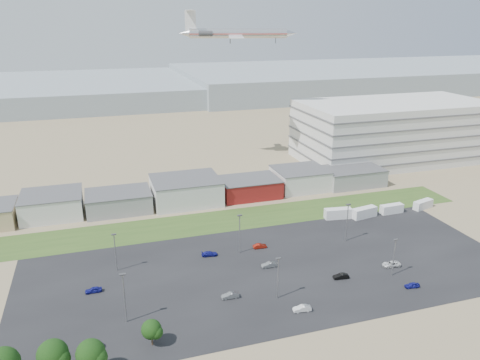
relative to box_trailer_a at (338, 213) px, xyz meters
name	(u,v)px	position (x,y,z in m)	size (l,w,h in m)	color
ground	(284,321)	(-35.90, -43.30, -1.56)	(700.00, 700.00, 0.00)	#8B7C58
parking_lot	(271,270)	(-30.90, -23.30, -1.56)	(120.00, 50.00, 0.01)	black
grass_strip	(218,221)	(-35.90, 8.70, -1.55)	(160.00, 16.00, 0.02)	#324F1D
hills_backdrop	(183,87)	(4.10, 271.70, 2.94)	(700.00, 200.00, 9.00)	gray
building_row	(153,194)	(-52.90, 27.70, 2.44)	(170.00, 20.00, 8.00)	silver
parking_garage	(393,131)	(54.10, 51.70, 10.94)	(80.00, 40.00, 25.00)	silver
box_trailer_a	(338,213)	(0.00, 0.00, 0.00)	(8.34, 2.61, 3.13)	silver
box_trailer_b	(364,212)	(8.11, -1.77, -0.01)	(8.30, 2.59, 3.11)	silver
box_trailer_c	(392,209)	(18.18, -1.45, -0.16)	(7.51, 2.35, 2.82)	silver
box_trailer_d	(423,204)	(30.13, -1.28, -0.18)	(7.37, 2.30, 2.77)	silver
tree_mid	(53,358)	(-79.24, -46.32, 2.66)	(5.63, 5.63, 8.44)	black
tree_right	(91,356)	(-73.16, -47.67, 2.45)	(5.35, 5.35, 8.02)	black
tree_near	(151,331)	(-62.39, -42.65, 1.48)	(4.05, 4.05, 6.08)	black
lightpole_front_l	(125,298)	(-66.43, -33.89, 3.94)	(1.29, 0.54, 11.01)	slate
lightpole_front_m	(278,278)	(-34.09, -35.11, 3.37)	(1.16, 0.48, 9.86)	slate
lightpole_front_r	(394,258)	(-4.29, -34.36, 3.20)	(1.12, 0.47, 9.53)	slate
lightpole_back_l	(115,252)	(-67.00, -12.20, 3.32)	(1.15, 0.48, 9.78)	slate
lightpole_back_m	(240,234)	(-35.65, -12.43, 3.80)	(1.26, 0.53, 10.73)	slate
lightpole_back_r	(347,223)	(-5.53, -14.55, 3.88)	(1.28, 0.53, 10.90)	slate
airliner	(238,33)	(-11.15, 67.51, 51.30)	(47.00, 32.05, 13.89)	silver
parked_car_0	(391,264)	(-1.92, -30.61, -0.93)	(2.09, 4.53, 1.26)	silver
parked_car_1	(341,276)	(-16.71, -32.03, -0.95)	(1.31, 3.75, 1.24)	black
parked_car_2	(412,285)	(-3.10, -40.38, -0.98)	(1.38, 3.44, 1.17)	navy
parked_car_4	(230,295)	(-43.99, -32.03, -0.92)	(1.37, 3.93, 1.29)	#595B5E
parked_car_5	(93,290)	(-72.64, -20.60, -0.94)	(1.47, 3.66, 1.25)	navy
parked_car_6	(210,254)	(-43.63, -11.77, -0.96)	(1.69, 4.16, 1.21)	navy
parked_car_7	(269,265)	(-30.96, -21.87, -0.92)	(1.37, 3.93, 1.29)	#595B5E
parked_car_10	(93,346)	(-73.07, -40.53, -0.97)	(1.66, 4.09, 1.19)	#595B5E
parked_car_11	(260,246)	(-29.71, -11.59, -0.95)	(1.30, 3.72, 1.23)	maroon
parked_car_13	(302,308)	(-30.94, -41.22, -0.92)	(1.35, 3.88, 1.28)	silver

